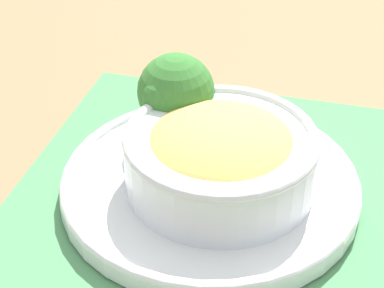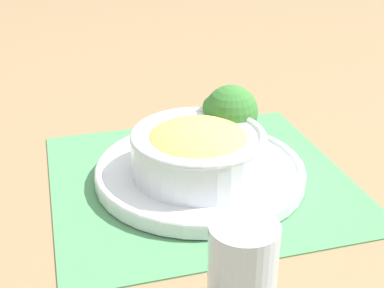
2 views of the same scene
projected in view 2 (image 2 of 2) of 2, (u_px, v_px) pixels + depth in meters
The scene contains 7 objects.
ground_plane at pixel (200, 180), 0.74m from camera, with size 4.00×4.00×0.00m, color #8C704C.
placemat at pixel (200, 179), 0.74m from camera, with size 0.41×0.39×0.00m.
plate at pixel (200, 170), 0.73m from camera, with size 0.29×0.29×0.02m.
bowl at pixel (198, 149), 0.70m from camera, with size 0.18×0.18×0.07m.
broccoli_floret at pixel (230, 112), 0.76m from camera, with size 0.08×0.08×0.09m.
carrot_slice_near at pixel (161, 157), 0.75m from camera, with size 0.04×0.04×0.01m.
carrot_slice_middle at pixel (158, 161), 0.74m from camera, with size 0.04×0.04×0.01m.
Camera 2 is at (-0.17, -0.62, 0.37)m, focal length 50.00 mm.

